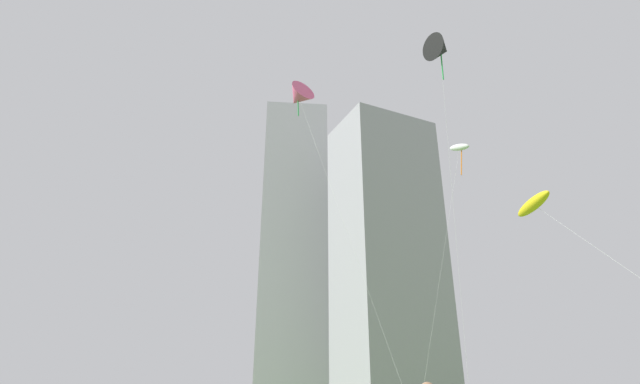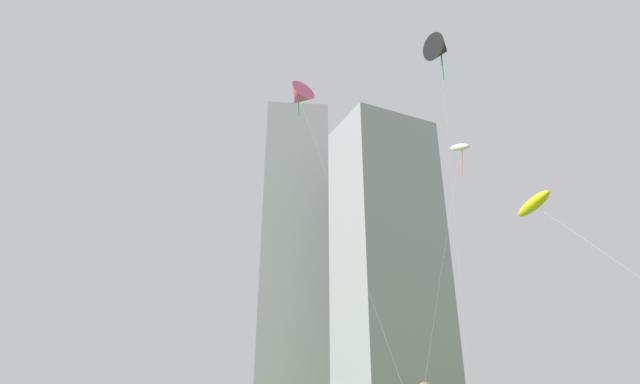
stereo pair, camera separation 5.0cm
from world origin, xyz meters
The scene contains 6 objects.
kite_flying_0 centered at (13.75, 15.08, 27.74)m, with size 3.00×5.54×28.99m.
kite_flying_1 centered at (14.98, 9.79, 12.36)m, with size 3.79×12.23×12.77m.
kite_flying_3 centered at (22.58, 26.07, 26.07)m, with size 6.52×4.11×26.80m.
kite_flying_4 centered at (4.26, 23.02, 26.32)m, with size 7.37×7.96×27.70m.
distant_highrise_0 centered at (52.07, 101.96, 38.84)m, with size 25.60×19.86×77.69m, color #939399.
distant_highrise_1 centered at (36.14, 139.95, 50.55)m, with size 21.44×21.25×101.10m, color #A8A8AD.
Camera 1 is at (-5.25, -11.06, 1.54)m, focal length 27.18 mm.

